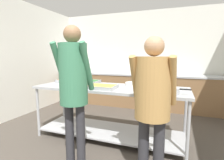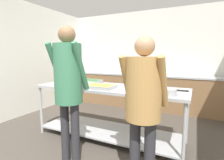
# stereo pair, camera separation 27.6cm
# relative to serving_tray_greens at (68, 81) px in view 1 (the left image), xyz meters

# --- Properties ---
(wall_rear) EXTENTS (4.77, 0.06, 2.65)m
(wall_rear) POSITION_rel_serving_tray_greens_xyz_m (0.92, 2.23, 0.41)
(wall_rear) COLOR silver
(wall_rear) RESTS_ON ground_plane
(wall_left) EXTENTS (0.06, 4.19, 2.65)m
(wall_left) POSITION_rel_serving_tray_greens_xyz_m (-1.44, 0.19, 0.41)
(wall_left) COLOR silver
(wall_left) RESTS_ON ground_plane
(back_counter) EXTENTS (4.61, 0.65, 0.91)m
(back_counter) POSITION_rel_serving_tray_greens_xyz_m (0.92, 1.86, -0.46)
(back_counter) COLOR olive
(back_counter) RESTS_ON ground_plane
(serving_counter) EXTENTS (2.49, 0.83, 0.89)m
(serving_counter) POSITION_rel_serving_tray_greens_xyz_m (0.94, -0.19, -0.31)
(serving_counter) COLOR #ADAFB5
(serving_counter) RESTS_ON ground_plane
(serving_tray_greens) EXTENTS (0.41, 0.29, 0.05)m
(serving_tray_greens) POSITION_rel_serving_tray_greens_xyz_m (0.00, 0.00, 0.00)
(serving_tray_greens) COLOR #ADAFB5
(serving_tray_greens) RESTS_ON serving_counter
(serving_tray_roast) EXTENTS (0.39, 0.30, 0.05)m
(serving_tray_roast) POSITION_rel_serving_tray_greens_xyz_m (0.43, 0.03, -0.00)
(serving_tray_roast) COLOR #ADAFB5
(serving_tray_roast) RESTS_ON serving_counter
(serving_tray_vegetables) EXTENTS (0.44, 0.34, 0.05)m
(serving_tray_vegetables) POSITION_rel_serving_tray_greens_xyz_m (0.88, -0.39, 0.00)
(serving_tray_vegetables) COLOR #ADAFB5
(serving_tray_vegetables) RESTS_ON serving_counter
(plate_stack) EXTENTS (0.28, 0.28, 0.06)m
(plate_stack) POSITION_rel_serving_tray_greens_xyz_m (1.28, 0.04, 0.00)
(plate_stack) COLOR white
(plate_stack) RESTS_ON serving_counter
(broccoli_bowl) EXTENTS (0.22, 0.22, 0.11)m
(broccoli_bowl) POSITION_rel_serving_tray_greens_xyz_m (1.56, 0.00, 0.01)
(broccoli_bowl) COLOR #3D668C
(broccoli_bowl) RESTS_ON serving_counter
(sauce_pan) EXTENTS (0.38, 0.24, 0.08)m
(sauce_pan) POSITION_rel_serving_tray_greens_xyz_m (1.90, -0.43, 0.02)
(sauce_pan) COLOR #ADAFB5
(sauce_pan) RESTS_ON serving_counter
(guest_serving_left) EXTENTS (0.46, 0.37, 1.75)m
(guest_serving_left) POSITION_rel_serving_tray_greens_xyz_m (0.79, -1.03, 0.18)
(guest_serving_left) COLOR #2D2D33
(guest_serving_left) RESTS_ON ground_plane
(guest_serving_right) EXTENTS (0.49, 0.38, 1.60)m
(guest_serving_right) POSITION_rel_serving_tray_greens_xyz_m (1.74, -0.98, 0.06)
(guest_serving_right) COLOR #2D2D33
(guest_serving_right) RESTS_ON ground_plane
(water_bottle) EXTENTS (0.07, 0.07, 0.29)m
(water_bottle) POSITION_rel_serving_tray_greens_xyz_m (0.82, 1.93, 0.13)
(water_bottle) COLOR silver
(water_bottle) RESTS_ON back_counter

